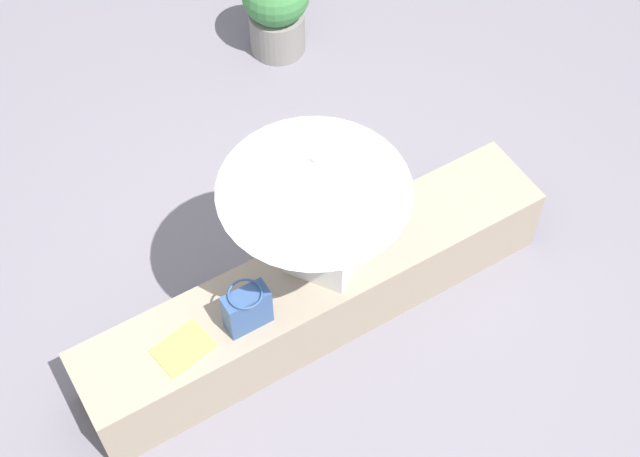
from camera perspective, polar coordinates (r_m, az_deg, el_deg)
The scene contains 7 objects.
ground_plane at distance 5.27m, azimuth -0.17°, elevation -5.49°, with size 14.00×14.00×0.00m, color slate.
stone_bench at distance 5.06m, azimuth -0.17°, elevation -4.12°, with size 2.75×0.49×0.48m, color gray.
person_seated at distance 4.57m, azimuth 0.19°, elevation 0.52°, with size 0.43×0.50×0.90m.
parasol at distance 4.11m, azimuth -0.38°, elevation 3.37°, with size 0.92×0.92×1.02m.
handbag_black at distance 4.59m, azimuth -4.61°, elevation -5.03°, with size 0.24×0.18×0.28m.
magazine at distance 4.67m, azimuth -8.61°, elevation -7.45°, with size 0.28×0.20×0.01m, color #EAE04C.
planter_near at distance 6.43m, azimuth -2.78°, elevation 13.88°, with size 0.48×0.48×0.74m.
Camera 1 is at (-1.37, -2.29, 4.54)m, focal length 50.91 mm.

